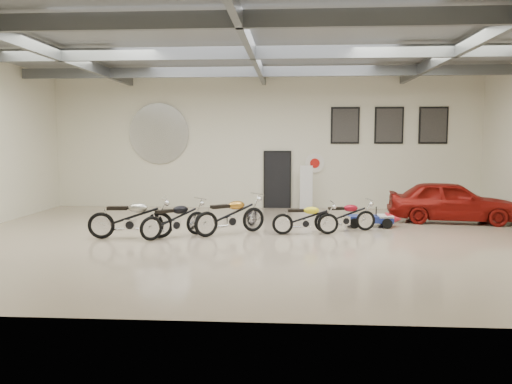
# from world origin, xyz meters

# --- Properties ---
(floor) EXTENTS (16.00, 12.00, 0.01)m
(floor) POSITION_xyz_m (0.00, 0.00, 0.00)
(floor) COLOR tan
(floor) RESTS_ON ground
(ceiling) EXTENTS (16.00, 12.00, 0.01)m
(ceiling) POSITION_xyz_m (0.00, 0.00, 5.00)
(ceiling) COLOR gray
(ceiling) RESTS_ON back_wall
(back_wall) EXTENTS (16.00, 0.02, 5.00)m
(back_wall) POSITION_xyz_m (0.00, 6.00, 2.50)
(back_wall) COLOR silver
(back_wall) RESTS_ON floor
(ceiling_beams) EXTENTS (15.80, 11.80, 0.32)m
(ceiling_beams) POSITION_xyz_m (0.00, 0.00, 4.75)
(ceiling_beams) COLOR #53565A
(ceiling_beams) RESTS_ON ceiling
(door) EXTENTS (0.92, 0.08, 2.10)m
(door) POSITION_xyz_m (0.50, 5.95, 1.05)
(door) COLOR black
(door) RESTS_ON back_wall
(logo_plaque) EXTENTS (2.30, 0.06, 1.16)m
(logo_plaque) POSITION_xyz_m (-4.00, 5.95, 2.80)
(logo_plaque) COLOR silver
(logo_plaque) RESTS_ON back_wall
(poster_left) EXTENTS (1.05, 0.08, 1.35)m
(poster_left) POSITION_xyz_m (3.00, 5.96, 3.10)
(poster_left) COLOR black
(poster_left) RESTS_ON back_wall
(poster_mid) EXTENTS (1.05, 0.08, 1.35)m
(poster_mid) POSITION_xyz_m (4.60, 5.96, 3.10)
(poster_mid) COLOR black
(poster_mid) RESTS_ON back_wall
(poster_right) EXTENTS (1.05, 0.08, 1.35)m
(poster_right) POSITION_xyz_m (6.20, 5.96, 3.10)
(poster_right) COLOR black
(poster_right) RESTS_ON back_wall
(oil_sign) EXTENTS (0.72, 0.10, 0.72)m
(oil_sign) POSITION_xyz_m (1.90, 5.95, 1.70)
(oil_sign) COLOR white
(oil_sign) RESTS_ON back_wall
(banner_stand) EXTENTS (0.48, 0.23, 1.71)m
(banner_stand) POSITION_xyz_m (1.57, 5.50, 0.85)
(banner_stand) COLOR white
(banner_stand) RESTS_ON floor
(motorcycle_silver) EXTENTS (2.22, 0.92, 1.12)m
(motorcycle_silver) POSITION_xyz_m (-3.20, -0.19, 0.56)
(motorcycle_silver) COLOR silver
(motorcycle_silver) RESTS_ON floor
(motorcycle_black) EXTENTS (1.84, 1.75, 1.01)m
(motorcycle_black) POSITION_xyz_m (-2.08, 0.02, 0.51)
(motorcycle_black) COLOR silver
(motorcycle_black) RESTS_ON floor
(motorcycle_gold) EXTENTS (2.09, 1.78, 1.10)m
(motorcycle_gold) POSITION_xyz_m (-0.66, 0.56, 0.55)
(motorcycle_gold) COLOR silver
(motorcycle_gold) RESTS_ON floor
(motorcycle_yellow) EXTENTS (1.82, 0.71, 0.92)m
(motorcycle_yellow) POSITION_xyz_m (1.38, 0.67, 0.46)
(motorcycle_yellow) COLOR silver
(motorcycle_yellow) RESTS_ON floor
(motorcycle_red) EXTENTS (1.84, 0.96, 0.92)m
(motorcycle_red) POSITION_xyz_m (2.52, 1.21, 0.46)
(motorcycle_red) COLOR silver
(motorcycle_red) RESTS_ON floor
(go_kart) EXTENTS (1.70, 0.78, 0.61)m
(go_kart) POSITION_xyz_m (3.46, 2.03, 0.31)
(go_kart) COLOR navy
(go_kart) RESTS_ON floor
(vintage_car) EXTENTS (2.01, 3.98, 1.30)m
(vintage_car) POSITION_xyz_m (6.00, 3.08, 0.65)
(vintage_car) COLOR maroon
(vintage_car) RESTS_ON floor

